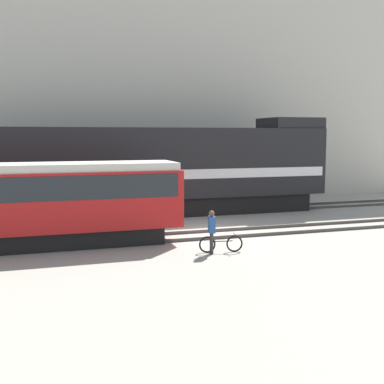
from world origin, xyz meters
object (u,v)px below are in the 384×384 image
(bicycle, at_px, (221,244))
(person, at_px, (212,228))
(freight_locomotive, at_px, (145,170))
(streetcar, at_px, (21,200))

(bicycle, xyz_separation_m, person, (-0.40, -0.08, 0.64))
(freight_locomotive, distance_m, person, 9.16)
(streetcar, bearing_deg, freight_locomotive, 45.19)
(person, bearing_deg, streetcar, 155.73)
(freight_locomotive, relative_size, person, 12.89)
(bicycle, distance_m, person, 0.76)
(streetcar, bearing_deg, bicycle, -22.45)
(freight_locomotive, bearing_deg, bicycle, -84.01)
(freight_locomotive, xyz_separation_m, streetcar, (-6.02, -6.06, -0.61))
(bicycle, bearing_deg, freight_locomotive, 95.99)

